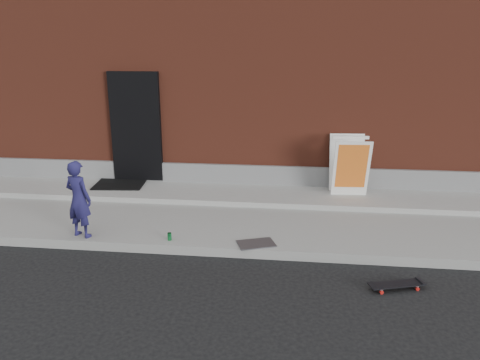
# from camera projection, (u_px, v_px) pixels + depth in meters

# --- Properties ---
(ground) EXTENTS (80.00, 80.00, 0.00)m
(ground) POSITION_uv_depth(u_px,v_px,m) (246.00, 259.00, 6.96)
(ground) COLOR black
(ground) RESTS_ON ground
(sidewalk) EXTENTS (20.00, 3.00, 0.15)m
(sidewalk) POSITION_uv_depth(u_px,v_px,m) (255.00, 218.00, 8.37)
(sidewalk) COLOR gray
(sidewalk) RESTS_ON ground
(apron) EXTENTS (20.00, 1.20, 0.10)m
(apron) POSITION_uv_depth(u_px,v_px,m) (259.00, 195.00, 9.19)
(apron) COLOR gray
(apron) RESTS_ON sidewalk
(building) EXTENTS (20.00, 8.10, 5.00)m
(building) POSITION_uv_depth(u_px,v_px,m) (272.00, 64.00, 12.90)
(building) COLOR maroon
(building) RESTS_ON ground
(child) EXTENTS (0.52, 0.42, 1.23)m
(child) POSITION_uv_depth(u_px,v_px,m) (79.00, 199.00, 7.22)
(child) COLOR #1D1A4A
(child) RESTS_ON sidewalk
(skateboard) EXTENTS (0.74, 0.39, 0.08)m
(skateboard) POSITION_uv_depth(u_px,v_px,m) (397.00, 285.00, 6.09)
(skateboard) COLOR #AF1612
(skateboard) RESTS_ON ground
(pizza_sign) EXTENTS (0.73, 0.85, 1.13)m
(pizza_sign) POSITION_uv_depth(u_px,v_px,m) (349.00, 165.00, 8.98)
(pizza_sign) COLOR white
(pizza_sign) RESTS_ON apron
(soda_can) EXTENTS (0.07, 0.07, 0.12)m
(soda_can) POSITION_uv_depth(u_px,v_px,m) (170.00, 236.00, 7.22)
(soda_can) COLOR #1A863D
(soda_can) RESTS_ON sidewalk
(doormat) EXTENTS (1.06, 0.89, 0.03)m
(doormat) POSITION_uv_depth(u_px,v_px,m) (120.00, 184.00, 9.68)
(doormat) COLOR black
(doormat) RESTS_ON apron
(utility_plate) EXTENTS (0.64, 0.52, 0.02)m
(utility_plate) POSITION_uv_depth(u_px,v_px,m) (256.00, 244.00, 7.09)
(utility_plate) COLOR #4D4E52
(utility_plate) RESTS_ON sidewalk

